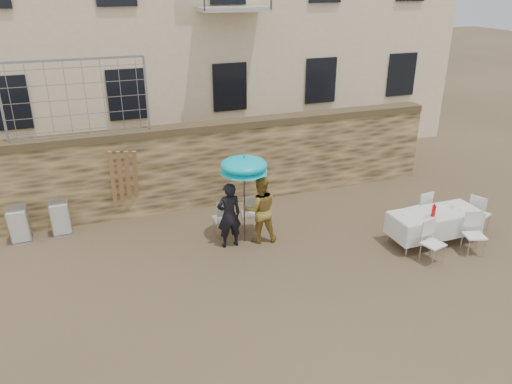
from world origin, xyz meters
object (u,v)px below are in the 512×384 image
object	(u,v)px
woman_dress	(260,209)
chair_stack_left	(20,221)
table_chair_side	(479,213)
man_suit	(229,215)
soda_bottle	(434,211)
umbrella	(244,168)
chair_stack_right	(61,215)
banquet_table	(436,214)
couple_chair_right	(250,213)
couple_chair_left	(223,217)
table_chair_front_right	(475,235)
table_chair_back	(420,208)
table_chair_front_left	(434,243)

from	to	relation	value
woman_dress	chair_stack_left	xyz separation A→B (m)	(-5.26, 2.02, -0.34)
table_chair_side	woman_dress	bearing A→B (deg)	53.44
table_chair_side	chair_stack_left	distance (m)	10.94
man_suit	soda_bottle	size ratio (longest dim) A/B	5.98
man_suit	umbrella	size ratio (longest dim) A/B	0.80
chair_stack_right	soda_bottle	bearing A→B (deg)	-24.56
chair_stack_right	chair_stack_left	bearing A→B (deg)	180.00
woman_dress	banquet_table	xyz separation A→B (m)	(3.74, -1.44, -0.07)
couple_chair_right	soda_bottle	xyz separation A→B (m)	(3.59, -2.14, 0.43)
couple_chair_left	couple_chair_right	xyz separation A→B (m)	(0.70, 0.00, 0.00)
man_suit	couple_chair_right	size ratio (longest dim) A/B	1.62
couple_chair_left	table_chair_front_right	size ratio (longest dim) A/B	1.00
umbrella	banquet_table	xyz separation A→B (m)	(4.09, -1.54, -1.11)
man_suit	chair_stack_left	distance (m)	4.96
couple_chair_left	banquet_table	bearing A→B (deg)	151.74
chair_stack_left	table_chair_front_right	bearing A→B (deg)	-23.90
table_chair_front_right	chair_stack_left	bearing A→B (deg)	171.80
table_chair_back	chair_stack_left	world-z (taller)	table_chair_back
couple_chair_left	chair_stack_left	xyz separation A→B (m)	(-4.51, 1.47, -0.02)
man_suit	couple_chair_right	xyz separation A→B (m)	(0.70, 0.55, -0.30)
table_chair_front_left	chair_stack_left	distance (m)	9.40
man_suit	umbrella	bearing A→B (deg)	-168.14
man_suit	table_chair_front_right	world-z (taller)	man_suit
man_suit	couple_chair_right	distance (m)	0.94
table_chair_front_right	table_chair_back	xyz separation A→B (m)	(-0.30, 1.55, 0.00)
table_chair_front_left	chair_stack_right	xyz separation A→B (m)	(-7.51, 4.21, -0.02)
couple_chair_left	table_chair_front_right	distance (m)	5.70
woman_dress	banquet_table	size ratio (longest dim) A/B	0.76
woman_dress	table_chair_back	world-z (taller)	woman_dress
woman_dress	table_chair_front_right	world-z (taller)	woman_dress
woman_dress	table_chair_side	world-z (taller)	woman_dress
umbrella	soda_bottle	world-z (taller)	umbrella
couple_chair_left	banquet_table	world-z (taller)	couple_chair_left
man_suit	soda_bottle	bearing A→B (deg)	157.44
man_suit	table_chair_back	world-z (taller)	man_suit
chair_stack_right	woman_dress	bearing A→B (deg)	-24.83
couple_chair_left	soda_bottle	size ratio (longest dim) A/B	3.69
umbrella	table_chair_side	size ratio (longest dim) A/B	2.03
table_chair_front_left	banquet_table	bearing A→B (deg)	37.86
man_suit	banquet_table	size ratio (longest dim) A/B	0.74
chair_stack_left	table_chair_front_left	bearing A→B (deg)	-26.62
umbrella	chair_stack_right	bearing A→B (deg)	154.45
banquet_table	soda_bottle	bearing A→B (deg)	-143.13
couple_chair_right	table_chair_front_right	size ratio (longest dim) A/B	1.00
woman_dress	couple_chair_left	distance (m)	0.98
table_chair_front_left	chair_stack_right	distance (m)	8.61
table_chair_back	soda_bottle	bearing A→B (deg)	60.39
table_chair_front_left	table_chair_back	xyz separation A→B (m)	(0.80, 1.55, 0.00)
couple_chair_right	banquet_table	world-z (taller)	couple_chair_right
table_chair_front_right	chair_stack_right	size ratio (longest dim) A/B	1.04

